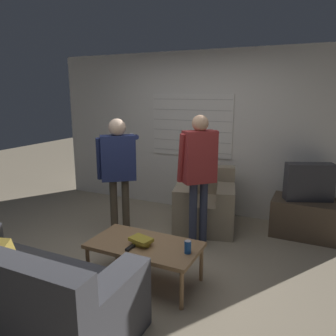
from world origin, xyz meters
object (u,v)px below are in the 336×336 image
book_stack (142,241)px  spare_remote (130,248)px  couch_blue (16,293)px  soda_can (188,247)px  tv (309,182)px  person_left_standing (118,163)px  coffee_table (145,247)px  armchair_beige (205,204)px  person_right_standing (199,166)px

book_stack → spare_remote: size_ratio=1.90×
couch_blue → soda_can: couch_blue is taller
tv → spare_remote: (-1.50, -2.07, -0.33)m
book_stack → person_left_standing: bearing=133.8°
couch_blue → coffee_table: size_ratio=1.76×
coffee_table → person_left_standing: size_ratio=0.71×
armchair_beige → coffee_table: bearing=71.8°
armchair_beige → person_left_standing: bearing=23.6°
couch_blue → tv: size_ratio=3.08×
book_stack → spare_remote: 0.14m
person_left_standing → spare_remote: person_left_standing is taller
person_left_standing → soda_can: bearing=-70.2°
coffee_table → person_right_standing: 1.22m
armchair_beige → person_right_standing: (0.11, -0.60, 0.70)m
person_left_standing → couch_blue: bearing=-120.7°
coffee_table → book_stack: 0.09m
armchair_beige → tv: tv is taller
tv → soda_can: (-0.96, -1.91, -0.28)m
person_left_standing → book_stack: person_left_standing is taller
person_right_standing → soda_can: 1.18m
tv → spare_remote: 2.58m
coffee_table → tv: bearing=53.2°
coffee_table → spare_remote: 0.18m
coffee_table → person_left_standing: person_left_standing is taller
person_left_standing → soda_can: (1.33, -0.85, -0.53)m
coffee_table → person_left_standing: bearing=135.4°
spare_remote → coffee_table: bearing=68.5°
couch_blue → person_left_standing: person_left_standing is taller
couch_blue → book_stack: 1.19m
couch_blue → armchair_beige: armchair_beige is taller
armchair_beige → coffee_table: size_ratio=0.89×
person_left_standing → book_stack: (0.85, -0.88, -0.55)m
tv → person_right_standing: 1.55m
armchair_beige → book_stack: armchair_beige is taller
coffee_table → soda_can: soda_can is taller
couch_blue → soda_can: size_ratio=15.72×
tv → soda_can: size_ratio=5.11×
coffee_table → tv: size_ratio=1.75×
armchair_beige → spare_remote: bearing=69.8°
armchair_beige → tv: 1.43m
person_left_standing → person_right_standing: 1.08m
armchair_beige → person_right_standing: 0.93m
coffee_table → person_right_standing: size_ratio=0.68×
book_stack → soda_can: soda_can is taller
armchair_beige → coffee_table: (-0.10, -1.61, 0.04)m
person_left_standing → coffee_table: bearing=-82.3°
coffee_table → tv: 2.42m
armchair_beige → book_stack: (-0.11, -1.64, 0.12)m
couch_blue → spare_remote: couch_blue is taller
person_left_standing → book_stack: bearing=-83.9°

